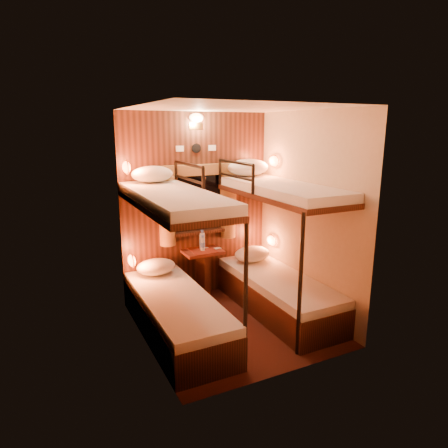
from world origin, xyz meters
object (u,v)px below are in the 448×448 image
bunk_left (176,286)px  bottle_left (202,241)px  table (203,267)px  bottle_right (203,244)px  bunk_right (278,268)px

bunk_left → bottle_left: (0.67, 0.85, 0.20)m
table → bottle_right: 0.33m
bunk_left → bunk_right: 1.30m
bunk_left → bunk_right: bearing=0.0°
bottle_left → bottle_right: (-0.02, -0.07, -0.02)m
bunk_left → bottle_right: bearing=50.2°
bunk_right → bottle_left: size_ratio=7.41×
bottle_left → bottle_right: 0.08m
table → bottle_left: bearing=72.5°
bottle_right → bottle_left: bearing=72.2°
bottle_left → bottle_right: bearing=-107.8°
bunk_left → bottle_left: size_ratio=7.41×
bunk_left → table: bearing=50.3°
bunk_right → table: size_ratio=2.90×
bunk_right → bottle_right: bearing=130.1°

